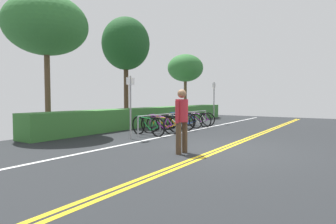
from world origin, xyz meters
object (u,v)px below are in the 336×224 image
Objects in this scene: bicycle_0 at (148,126)px; tree_near_left at (46,26)px; bicycle_2 at (164,124)px; bicycle_5 at (186,120)px; bicycle_1 at (160,124)px; bicycle_4 at (180,121)px; tree_mid at (126,44)px; bicycle_6 at (197,120)px; bicycle_7 at (199,119)px; sign_post_far at (214,99)px; tree_far_right at (185,68)px; sign_post_near at (130,101)px; pedestrian at (182,117)px; bike_rack at (178,117)px; bicycle_3 at (176,122)px.

bicycle_0 is 0.34× the size of tree_near_left.
bicycle_5 reaches higher than bicycle_2.
bicycle_0 is 1.03× the size of bicycle_1.
bicycle_4 is 5.08m from tree_mid.
tree_mid is at bearing 108.89° from bicycle_6.
bicycle_0 reaches higher than bicycle_6.
bicycle_7 is at bearing -62.81° from tree_mid.
sign_post_far reaches higher than bicycle_0.
sign_post_far is (4.56, -0.21, 1.05)m from bicycle_2.
tree_near_left is (-4.63, 3.09, 3.76)m from bicycle_4.
tree_near_left is 11.45m from tree_far_right.
bicycle_4 is at bearing 2.63° from bicycle_2.
bicycle_4 is 0.32× the size of tree_near_left.
sign_post_near is 0.41× the size of tree_near_left.
bicycle_4 is 0.98× the size of bicycle_7.
bicycle_6 is at bearing -29.12° from tree_near_left.
tree_near_left is at bearing 156.71° from sign_post_far.
bicycle_4 is 1.05× the size of pedestrian.
tree_far_right is (6.26, 3.58, 3.21)m from bicycle_5.
tree_mid reaches higher than bicycle_4.
bicycle_0 reaches higher than bicycle_7.
bicycle_6 is 1.05× the size of pedestrian.
pedestrian is 6.91m from tree_near_left.
tree_mid is (-3.11, 3.60, 2.84)m from sign_post_far.
bicycle_6 is at bearing -9.14° from bicycle_4.
bicycle_5 is 7.90m from tree_far_right.
tree_near_left is at bearing 142.57° from bike_rack.
bicycle_7 is 1.73m from sign_post_far.
bicycle_6 is at bearing -15.56° from bicycle_5.
bicycle_1 is 0.97× the size of bicycle_5.
bicycle_4 is at bearing 4.12° from sign_post_near.
tree_near_left is at bearing 154.03° from bicycle_7.
pedestrian is 0.72× the size of sign_post_far.
bicycle_7 is 0.77× the size of sign_post_far.
bike_rack is 2.62× the size of sign_post_near.
bicycle_3 is 0.38× the size of tree_far_right.
pedestrian is at bearing -140.80° from bicycle_2.
bicycle_0 is at bearing 178.84° from sign_post_far.
pedestrian is (-2.36, -2.87, 0.57)m from bicycle_0.
bicycle_6 is at bearing 24.07° from pedestrian.
bicycle_7 is 1.07× the size of pedestrian.
bicycle_1 is 1.02× the size of bicycle_6.
tree_near_left is (-2.64, 3.39, 3.75)m from bicycle_1.
bicycle_2 is at bearing 39.20° from pedestrian.
bicycle_7 is 0.31× the size of tree_mid.
bicycle_2 is 0.95× the size of bicycle_5.
bike_rack reaches higher than bicycle_2.
bicycle_1 is 5.70m from tree_near_left.
bicycle_4 is 0.95× the size of bicycle_5.
bicycle_3 is at bearing -168.37° from bike_rack.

